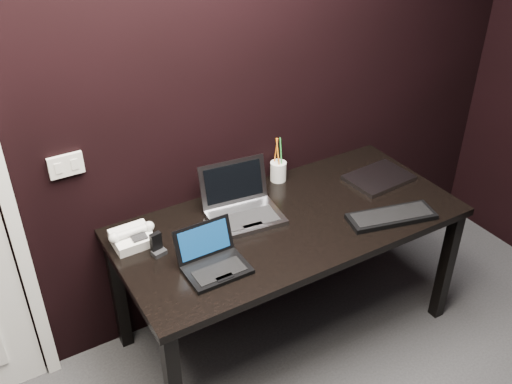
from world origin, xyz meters
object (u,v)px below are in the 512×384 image
netbook (213,261)px  silver_laptop (242,208)px  closed_laptop (379,178)px  desk_phone (132,237)px  ext_keyboard (391,216)px  mobile_phone (157,246)px  desk (289,232)px  pen_cup (278,170)px

netbook → silver_laptop: size_ratio=0.71×
closed_laptop → desk_phone: 1.36m
netbook → ext_keyboard: 0.92m
ext_keyboard → desk_phone: (-1.16, 0.45, 0.03)m
closed_laptop → desk_phone: (-1.35, 0.14, 0.03)m
mobile_phone → silver_laptop: bearing=7.9°
desk → mobile_phone: 0.67m
netbook → desk_phone: 0.42m
desk → silver_laptop: bearing=141.7°
silver_laptop → mobile_phone: 0.48m
desk_phone → netbook: bearing=-54.2°
desk_phone → closed_laptop: bearing=-5.8°
silver_laptop → pen_cup: 0.39m
ext_keyboard → closed_laptop: ext_keyboard is taller
pen_cup → silver_laptop: bearing=-149.6°
ext_keyboard → pen_cup: pen_cup is taller
silver_laptop → ext_keyboard: bearing=-32.9°
desk → netbook: 0.52m
desk → pen_cup: (0.15, 0.34, 0.14)m
mobile_phone → ext_keyboard: bearing=-16.9°
ext_keyboard → desk_phone: 1.24m
netbook → closed_laptop: bearing=10.1°
netbook → desk: bearing=15.6°
silver_laptop → mobile_phone: size_ratio=3.56×
netbook → desk_phone: bearing=125.8°
desk_phone → pen_cup: size_ratio=0.85×
silver_laptop → closed_laptop: (0.81, -0.08, -0.03)m
ext_keyboard → closed_laptop: (0.19, 0.31, -0.00)m
mobile_phone → closed_laptop: bearing=-0.8°
desk → closed_laptop: (0.62, 0.06, 0.09)m
pen_cup → desk_phone: bearing=-170.9°
ext_keyboard → desk_phone: desk_phone is taller
netbook → silver_laptop: (0.30, 0.28, 0.01)m
desk → mobile_phone: size_ratio=15.88×
silver_laptop → ext_keyboard: (0.61, -0.40, -0.03)m
mobile_phone → desk: bearing=-6.9°
mobile_phone → pen_cup: (0.81, 0.26, 0.02)m
ext_keyboard → desk_phone: size_ratio=2.11×
closed_laptop → desk: bearing=-174.3°
silver_laptop → desk_phone: 0.55m
closed_laptop → mobile_phone: bearing=179.2°
desk → desk_phone: (-0.73, 0.20, 0.12)m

